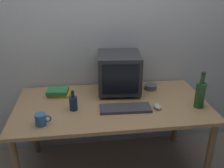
{
  "coord_description": "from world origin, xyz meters",
  "views": [
    {
      "loc": [
        -0.24,
        -1.85,
        1.72
      ],
      "look_at": [
        0.0,
        0.0,
        0.91
      ],
      "focal_mm": 39.06,
      "sensor_mm": 36.0,
      "label": 1
    }
  ],
  "objects_px": {
    "bottle_short": "(73,103)",
    "book_stack": "(58,92)",
    "bottle_tall": "(200,94)",
    "cd_spindle": "(151,87)",
    "keyboard": "(125,108)",
    "crt_monitor": "(119,72)",
    "computer_mouse": "(157,106)",
    "mug": "(41,119)"
  },
  "relations": [
    {
      "from": "computer_mouse",
      "to": "book_stack",
      "type": "distance_m",
      "value": 0.9
    },
    {
      "from": "crt_monitor",
      "to": "cd_spindle",
      "type": "bearing_deg",
      "value": 2.51
    },
    {
      "from": "keyboard",
      "to": "book_stack",
      "type": "distance_m",
      "value": 0.66
    },
    {
      "from": "computer_mouse",
      "to": "bottle_tall",
      "type": "bearing_deg",
      "value": -7.64
    },
    {
      "from": "bottle_tall",
      "to": "bottle_short",
      "type": "relative_size",
      "value": 1.79
    },
    {
      "from": "bottle_short",
      "to": "cd_spindle",
      "type": "distance_m",
      "value": 0.8
    },
    {
      "from": "bottle_tall",
      "to": "bottle_short",
      "type": "distance_m",
      "value": 1.04
    },
    {
      "from": "crt_monitor",
      "to": "cd_spindle",
      "type": "height_order",
      "value": "crt_monitor"
    },
    {
      "from": "cd_spindle",
      "to": "bottle_tall",
      "type": "bearing_deg",
      "value": -52.76
    },
    {
      "from": "computer_mouse",
      "to": "cd_spindle",
      "type": "distance_m",
      "value": 0.38
    },
    {
      "from": "mug",
      "to": "book_stack",
      "type": "bearing_deg",
      "value": 79.61
    },
    {
      "from": "mug",
      "to": "keyboard",
      "type": "bearing_deg",
      "value": 12.4
    },
    {
      "from": "book_stack",
      "to": "computer_mouse",
      "type": "bearing_deg",
      "value": -23.16
    },
    {
      "from": "computer_mouse",
      "to": "mug",
      "type": "bearing_deg",
      "value": -176.66
    },
    {
      "from": "book_stack",
      "to": "cd_spindle",
      "type": "height_order",
      "value": "book_stack"
    },
    {
      "from": "computer_mouse",
      "to": "cd_spindle",
      "type": "height_order",
      "value": "cd_spindle"
    },
    {
      "from": "keyboard",
      "to": "bottle_short",
      "type": "xyz_separation_m",
      "value": [
        -0.42,
        0.05,
        0.05
      ]
    },
    {
      "from": "cd_spindle",
      "to": "keyboard",
      "type": "bearing_deg",
      "value": -130.61
    },
    {
      "from": "bottle_short",
      "to": "crt_monitor",
      "type": "bearing_deg",
      "value": 35.65
    },
    {
      "from": "bottle_tall",
      "to": "computer_mouse",
      "type": "bearing_deg",
      "value": 177.18
    },
    {
      "from": "computer_mouse",
      "to": "cd_spindle",
      "type": "bearing_deg",
      "value": 77.6
    },
    {
      "from": "keyboard",
      "to": "bottle_tall",
      "type": "distance_m",
      "value": 0.63
    },
    {
      "from": "keyboard",
      "to": "bottle_tall",
      "type": "relative_size",
      "value": 1.33
    },
    {
      "from": "book_stack",
      "to": "bottle_short",
      "type": "bearing_deg",
      "value": -63.69
    },
    {
      "from": "cd_spindle",
      "to": "book_stack",
      "type": "bearing_deg",
      "value": -178.27
    },
    {
      "from": "computer_mouse",
      "to": "keyboard",
      "type": "bearing_deg",
      "value": 172.65
    },
    {
      "from": "mug",
      "to": "cd_spindle",
      "type": "height_order",
      "value": "mug"
    },
    {
      "from": "bottle_short",
      "to": "keyboard",
      "type": "bearing_deg",
      "value": -7.23
    },
    {
      "from": "keyboard",
      "to": "bottle_short",
      "type": "bearing_deg",
      "value": 175.0
    },
    {
      "from": "keyboard",
      "to": "mug",
      "type": "height_order",
      "value": "mug"
    },
    {
      "from": "bottle_short",
      "to": "mug",
      "type": "xyz_separation_m",
      "value": [
        -0.23,
        -0.2,
        -0.02
      ]
    },
    {
      "from": "bottle_tall",
      "to": "book_stack",
      "type": "bearing_deg",
      "value": 162.54
    },
    {
      "from": "mug",
      "to": "bottle_short",
      "type": "bearing_deg",
      "value": 40.24
    },
    {
      "from": "keyboard",
      "to": "bottle_tall",
      "type": "bearing_deg",
      "value": -0.47
    },
    {
      "from": "book_stack",
      "to": "bottle_tall",
      "type": "bearing_deg",
      "value": -17.46
    },
    {
      "from": "crt_monitor",
      "to": "bottle_short",
      "type": "height_order",
      "value": "crt_monitor"
    },
    {
      "from": "keyboard",
      "to": "computer_mouse",
      "type": "height_order",
      "value": "computer_mouse"
    },
    {
      "from": "computer_mouse",
      "to": "bottle_short",
      "type": "xyz_separation_m",
      "value": [
        -0.69,
        0.06,
        0.05
      ]
    },
    {
      "from": "bottle_short",
      "to": "book_stack",
      "type": "xyz_separation_m",
      "value": [
        -0.14,
        0.29,
        -0.03
      ]
    },
    {
      "from": "crt_monitor",
      "to": "computer_mouse",
      "type": "bearing_deg",
      "value": -54.24
    },
    {
      "from": "computer_mouse",
      "to": "book_stack",
      "type": "height_order",
      "value": "book_stack"
    },
    {
      "from": "bottle_short",
      "to": "book_stack",
      "type": "height_order",
      "value": "bottle_short"
    }
  ]
}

